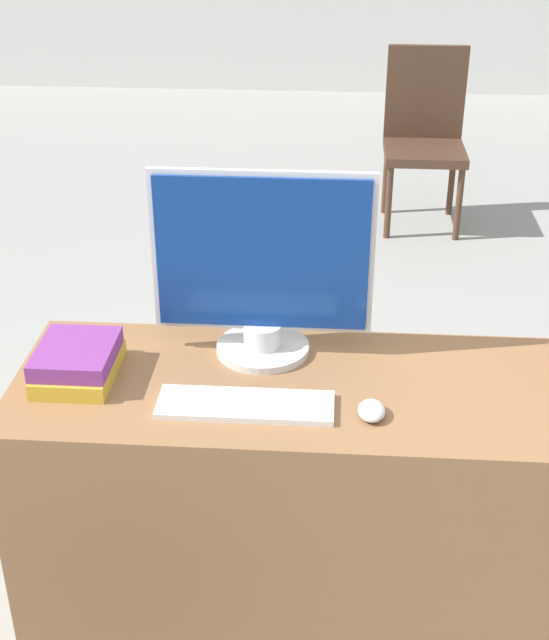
% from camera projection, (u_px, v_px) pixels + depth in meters
% --- Properties ---
extents(desk, '(1.39, 0.56, 0.77)m').
position_uv_depth(desk, '(291.00, 505.00, 2.38)').
color(desk, '#8C603D').
rests_on(desk, ground_plane).
extents(monitor, '(0.56, 0.24, 0.49)m').
position_uv_depth(monitor, '(262.00, 270.00, 2.23)').
color(monitor, silver).
rests_on(monitor, desk).
extents(keyboard, '(0.42, 0.13, 0.02)m').
position_uv_depth(keyboard, '(245.00, 405.00, 2.10)').
color(keyboard, white).
rests_on(keyboard, desk).
extents(mouse, '(0.06, 0.09, 0.03)m').
position_uv_depth(mouse, '(372.00, 411.00, 2.07)').
color(mouse, silver).
rests_on(mouse, desk).
extents(book_stack, '(0.19, 0.25, 0.09)m').
position_uv_depth(book_stack, '(77.00, 362.00, 2.21)').
color(book_stack, gold).
rests_on(book_stack, desk).
extents(far_chair, '(0.44, 0.44, 0.97)m').
position_uv_depth(far_chair, '(425.00, 130.00, 4.94)').
color(far_chair, '#4C3323').
rests_on(far_chair, ground_plane).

